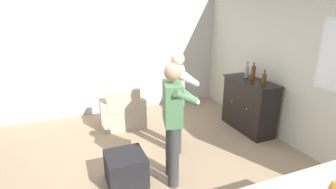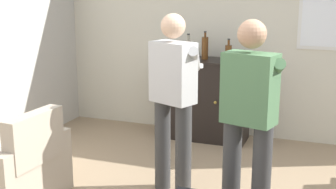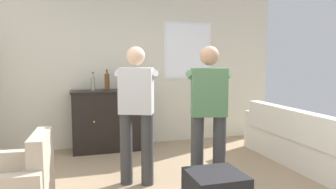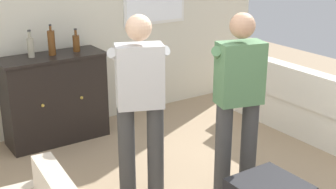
{
  "view_description": "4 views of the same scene",
  "coord_description": "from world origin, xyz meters",
  "px_view_note": "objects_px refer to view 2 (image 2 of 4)",
  "views": [
    {
      "loc": [
        3.24,
        -0.97,
        2.34
      ],
      "look_at": [
        -0.33,
        0.47,
        1.05
      ],
      "focal_mm": 28.0,
      "sensor_mm": 36.0,
      "label": 1
    },
    {
      "loc": [
        0.94,
        -3.2,
        1.95
      ],
      "look_at": [
        -0.3,
        0.18,
        1.08
      ],
      "focal_mm": 50.0,
      "sensor_mm": 36.0,
      "label": 2
    },
    {
      "loc": [
        -1.2,
        -3.16,
        1.53
      ],
      "look_at": [
        -0.13,
        0.37,
        1.13
      ],
      "focal_mm": 35.0,
      "sensor_mm": 36.0,
      "label": 3
    },
    {
      "loc": [
        -2.35,
        -2.6,
        2.31
      ],
      "look_at": [
        -0.4,
        0.31,
        1.09
      ],
      "focal_mm": 50.0,
      "sensor_mm": 36.0,
      "label": 4
    }
  ],
  "objects_px": {
    "bottle_wine_green": "(228,52)",
    "bottle_spirits_clear": "(205,48)",
    "person_standing_left": "(174,96)",
    "bottle_liquor_amber": "(188,48)",
    "person_standing_right": "(249,116)",
    "armchair": "(17,170)",
    "sideboard_cabinet": "(202,99)"
  },
  "relations": [
    {
      "from": "sideboard_cabinet",
      "to": "bottle_liquor_amber",
      "type": "distance_m",
      "value": 0.66
    },
    {
      "from": "bottle_wine_green",
      "to": "bottle_liquor_amber",
      "type": "bearing_deg",
      "value": 177.05
    },
    {
      "from": "armchair",
      "to": "bottle_spirits_clear",
      "type": "relative_size",
      "value": 2.69
    },
    {
      "from": "bottle_liquor_amber",
      "to": "person_standing_left",
      "type": "bearing_deg",
      "value": -76.63
    },
    {
      "from": "person_standing_left",
      "to": "person_standing_right",
      "type": "bearing_deg",
      "value": -28.04
    },
    {
      "from": "armchair",
      "to": "person_standing_right",
      "type": "distance_m",
      "value": 2.15
    },
    {
      "from": "person_standing_left",
      "to": "bottle_spirits_clear",
      "type": "bearing_deg",
      "value": 95.93
    },
    {
      "from": "armchair",
      "to": "bottle_liquor_amber",
      "type": "height_order",
      "value": "bottle_liquor_amber"
    },
    {
      "from": "armchair",
      "to": "sideboard_cabinet",
      "type": "bearing_deg",
      "value": 64.56
    },
    {
      "from": "bottle_spirits_clear",
      "to": "person_standing_left",
      "type": "bearing_deg",
      "value": -84.07
    },
    {
      "from": "bottle_wine_green",
      "to": "bottle_liquor_amber",
      "type": "distance_m",
      "value": 0.52
    },
    {
      "from": "armchair",
      "to": "person_standing_right",
      "type": "relative_size",
      "value": 0.55
    },
    {
      "from": "sideboard_cabinet",
      "to": "person_standing_left",
      "type": "height_order",
      "value": "person_standing_left"
    },
    {
      "from": "sideboard_cabinet",
      "to": "person_standing_left",
      "type": "relative_size",
      "value": 0.7
    },
    {
      "from": "bottle_wine_green",
      "to": "person_standing_right",
      "type": "relative_size",
      "value": 0.16
    },
    {
      "from": "bottle_wine_green",
      "to": "bottle_spirits_clear",
      "type": "distance_m",
      "value": 0.3
    },
    {
      "from": "sideboard_cabinet",
      "to": "armchair",
      "type": "bearing_deg",
      "value": -115.44
    },
    {
      "from": "armchair",
      "to": "bottle_spirits_clear",
      "type": "xyz_separation_m",
      "value": [
        1.1,
        2.28,
        0.87
      ]
    },
    {
      "from": "sideboard_cabinet",
      "to": "bottle_wine_green",
      "type": "xyz_separation_m",
      "value": [
        0.31,
        0.02,
        0.61
      ]
    },
    {
      "from": "sideboard_cabinet",
      "to": "bottle_wine_green",
      "type": "distance_m",
      "value": 0.68
    },
    {
      "from": "person_standing_right",
      "to": "armchair",
      "type": "bearing_deg",
      "value": -172.9
    },
    {
      "from": "bottle_liquor_amber",
      "to": "bottle_spirits_clear",
      "type": "distance_m",
      "value": 0.23
    },
    {
      "from": "person_standing_right",
      "to": "bottle_liquor_amber",
      "type": "bearing_deg",
      "value": 119.3
    },
    {
      "from": "sideboard_cabinet",
      "to": "person_standing_right",
      "type": "height_order",
      "value": "person_standing_right"
    },
    {
      "from": "bottle_wine_green",
      "to": "bottle_spirits_clear",
      "type": "xyz_separation_m",
      "value": [
        -0.29,
        -0.01,
        0.04
      ]
    },
    {
      "from": "bottle_spirits_clear",
      "to": "person_standing_left",
      "type": "relative_size",
      "value": 0.2
    },
    {
      "from": "bottle_liquor_amber",
      "to": "bottle_spirits_clear",
      "type": "height_order",
      "value": "bottle_spirits_clear"
    },
    {
      "from": "bottle_wine_green",
      "to": "bottle_spirits_clear",
      "type": "height_order",
      "value": "bottle_spirits_clear"
    },
    {
      "from": "person_standing_left",
      "to": "armchair",
      "type": "bearing_deg",
      "value": -152.45
    },
    {
      "from": "armchair",
      "to": "bottle_wine_green",
      "type": "height_order",
      "value": "bottle_wine_green"
    },
    {
      "from": "armchair",
      "to": "sideboard_cabinet",
      "type": "height_order",
      "value": "sideboard_cabinet"
    },
    {
      "from": "bottle_liquor_amber",
      "to": "bottle_spirits_clear",
      "type": "bearing_deg",
      "value": -8.59
    }
  ]
}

